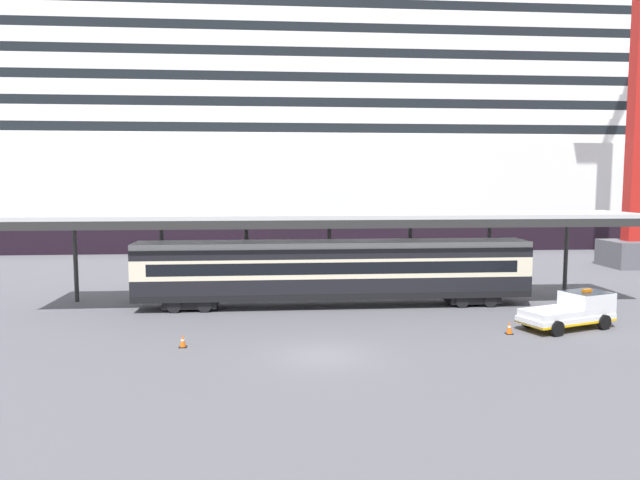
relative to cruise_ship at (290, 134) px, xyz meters
name	(u,v)px	position (x,y,z in m)	size (l,w,h in m)	color
ground_plane	(323,356)	(-0.40, -54.22, -14.03)	(400.00, 400.00, 0.00)	#58575F
cruise_ship	(290,134)	(0.00, 0.00, 0.00)	(157.27, 30.14, 42.23)	black
platform_canopy	(333,218)	(1.21, -43.17, -8.51)	(38.58, 5.58, 5.81)	silver
train_carriage	(334,270)	(1.21, -43.62, -11.72)	(24.39, 2.81, 4.11)	black
service_truck	(574,309)	(13.40, -50.16, -13.04)	(5.58, 3.65, 2.02)	white
traffic_cone_near	(183,341)	(-6.88, -52.28, -13.73)	(0.36, 0.36, 0.61)	black
traffic_cone_mid	(509,328)	(9.46, -51.19, -13.70)	(0.36, 0.36, 0.66)	black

